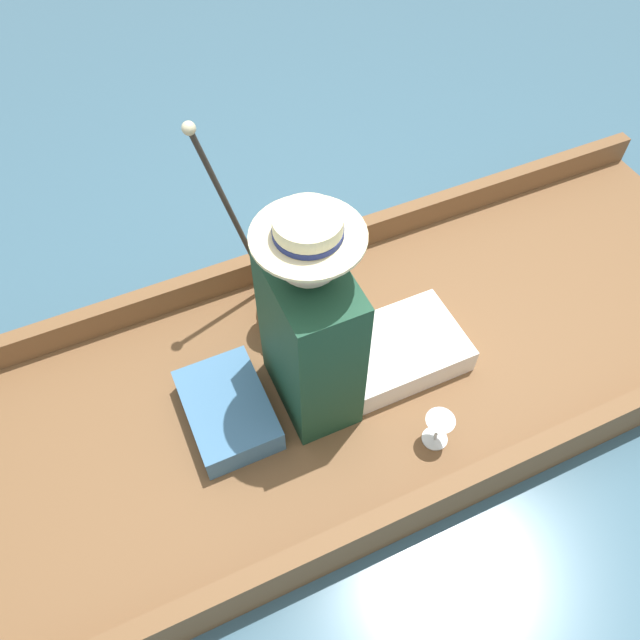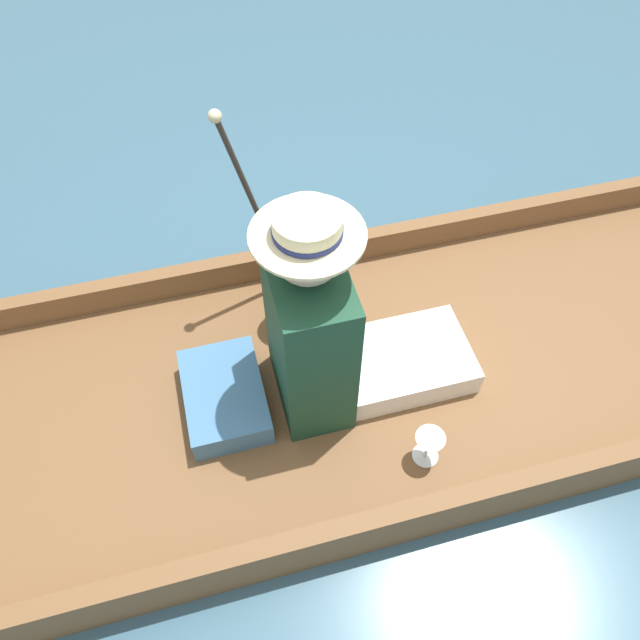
{
  "view_description": "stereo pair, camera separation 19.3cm",
  "coord_description": "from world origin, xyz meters",
  "px_view_note": "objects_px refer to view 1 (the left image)",
  "views": [
    {
      "loc": [
        1.08,
        -0.66,
        2.07
      ],
      "look_at": [
        0.02,
        -0.18,
        0.52
      ],
      "focal_mm": 35.0,
      "sensor_mm": 36.0,
      "label": 1
    },
    {
      "loc": [
        1.14,
        -0.48,
        2.07
      ],
      "look_at": [
        0.02,
        -0.18,
        0.52
      ],
      "focal_mm": 35.0,
      "sensor_mm": 36.0,
      "label": 2
    }
  ],
  "objects_px": {
    "seated_person": "(331,333)",
    "teddy_bear": "(281,288)",
    "walking_cane": "(227,205)",
    "wine_glass": "(439,425)"
  },
  "relations": [
    {
      "from": "seated_person",
      "to": "walking_cane",
      "type": "bearing_deg",
      "value": -175.16
    },
    {
      "from": "seated_person",
      "to": "wine_glass",
      "type": "relative_size",
      "value": 6.25
    },
    {
      "from": "wine_glass",
      "to": "teddy_bear",
      "type": "bearing_deg",
      "value": -158.16
    },
    {
      "from": "teddy_bear",
      "to": "wine_glass",
      "type": "xyz_separation_m",
      "value": [
        0.69,
        0.28,
        -0.09
      ]
    },
    {
      "from": "seated_person",
      "to": "walking_cane",
      "type": "distance_m",
      "value": 0.57
    },
    {
      "from": "wine_glass",
      "to": "walking_cane",
      "type": "bearing_deg",
      "value": -155.96
    },
    {
      "from": "seated_person",
      "to": "teddy_bear",
      "type": "relative_size",
      "value": 2.1
    },
    {
      "from": "seated_person",
      "to": "wine_glass",
      "type": "distance_m",
      "value": 0.47
    },
    {
      "from": "teddy_bear",
      "to": "walking_cane",
      "type": "distance_m",
      "value": 0.37
    },
    {
      "from": "wine_glass",
      "to": "walking_cane",
      "type": "relative_size",
      "value": 0.16
    }
  ]
}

